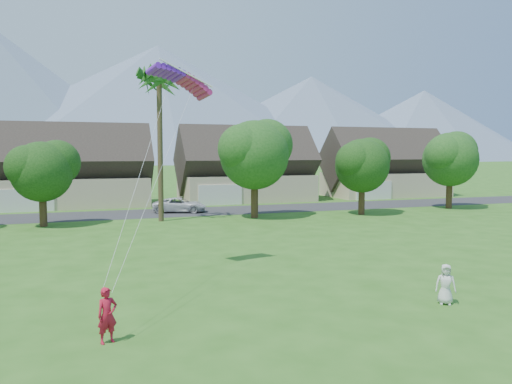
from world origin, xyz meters
name	(u,v)px	position (x,y,z in m)	size (l,w,h in m)	color
ground	(363,343)	(0.00, 0.00, 0.00)	(500.00, 500.00, 0.00)	#2D6019
street	(174,212)	(0.00, 34.00, 0.01)	(90.00, 7.00, 0.01)	#2D2D30
kite_flyer	(107,315)	(-7.29, 2.49, 0.85)	(0.62, 0.41, 1.70)	#B6142C
watcher	(446,284)	(4.96, 2.35, 0.77)	(0.75, 0.49, 1.53)	silver
parked_car	(180,205)	(0.53, 34.00, 0.70)	(2.31, 5.01, 1.39)	silver
mountain_ridge	(121,107)	(10.40, 260.00, 29.07)	(540.00, 240.00, 70.00)	slate
houses_row	(165,172)	(0.49, 42.99, 3.44)	(72.75, 8.19, 8.86)	beige
tree_row	(172,162)	(-1.14, 27.92, 4.89)	(62.27, 6.67, 8.45)	#47301C
fan_palm	(159,77)	(-2.00, 28.50, 11.80)	(3.00, 3.00, 13.80)	#4C3D26
parafoil_kite	(181,78)	(-3.41, 11.03, 9.26)	(3.27, 1.38, 0.50)	#701ACA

